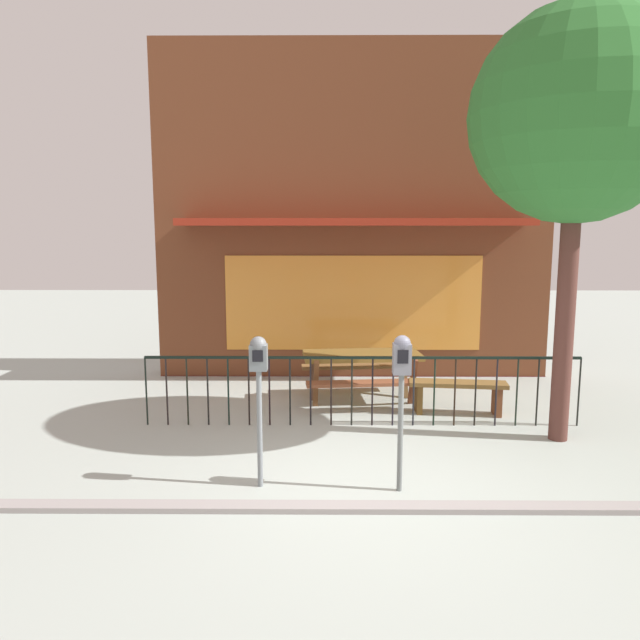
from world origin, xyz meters
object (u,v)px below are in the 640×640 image
at_px(street_tree, 578,117).
at_px(parking_meter_far, 259,372).
at_px(patio_bench, 458,390).
at_px(picnic_table_left, 362,363).
at_px(parking_meter_near, 402,372).

bearing_deg(street_tree, parking_meter_far, -158.46).
distance_m(patio_bench, street_tree, 3.94).
xyz_separation_m(picnic_table_left, street_tree, (2.42, -1.67, 3.38)).
relative_size(picnic_table_left, parking_meter_far, 1.20).
bearing_deg(patio_bench, picnic_table_left, 155.96).
bearing_deg(street_tree, parking_meter_near, -145.24).
height_order(parking_meter_far, street_tree, street_tree).
height_order(patio_bench, street_tree, street_tree).
distance_m(parking_meter_near, parking_meter_far, 1.45).
bearing_deg(patio_bench, street_tree, -44.94).
height_order(picnic_table_left, parking_meter_far, parking_meter_far).
xyz_separation_m(picnic_table_left, parking_meter_far, (-1.25, -3.12, 0.62)).
height_order(picnic_table_left, parking_meter_near, parking_meter_near).
distance_m(picnic_table_left, patio_bench, 1.51).
height_order(parking_meter_near, street_tree, street_tree).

